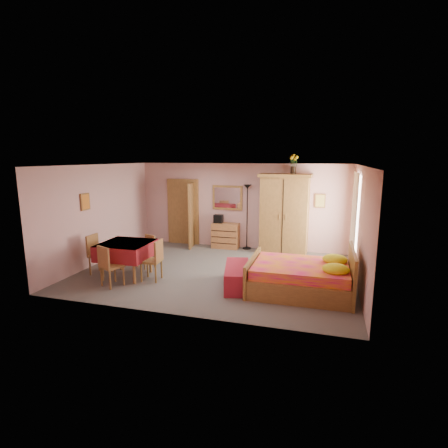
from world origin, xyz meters
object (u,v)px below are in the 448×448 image
(chest_of_drawers, at_px, (226,236))
(chair_west, at_px, (100,255))
(bench, at_px, (237,276))
(chair_south, at_px, (112,266))
(chair_north, at_px, (145,252))
(wall_mirror, at_px, (227,198))
(bed, at_px, (300,269))
(chair_east, at_px, (151,260))
(dining_table, at_px, (127,260))
(floor_lamp, at_px, (247,217))
(wardrobe, at_px, (284,214))
(sunflower_vase, at_px, (294,164))
(stereo, at_px, (218,219))

(chest_of_drawers, distance_m, chair_west, 3.90)
(bench, bearing_deg, chair_south, -164.40)
(chair_south, xyz_separation_m, chair_north, (0.05, 1.40, -0.05))
(wall_mirror, xyz_separation_m, bed, (2.49, -3.22, -1.06))
(chair_east, bearing_deg, chair_north, 31.93)
(dining_table, bearing_deg, floor_lamp, 56.39)
(wall_mirror, bearing_deg, floor_lamp, -9.47)
(floor_lamp, distance_m, wardrobe, 1.16)
(sunflower_vase, distance_m, chair_south, 5.63)
(chair_south, relative_size, chair_east, 0.98)
(bed, relative_size, chair_east, 2.25)
(dining_table, bearing_deg, sunflower_vase, 42.72)
(wardrobe, height_order, chair_east, wardrobe)
(stereo, xyz_separation_m, chair_north, (-1.21, -2.45, -0.50))
(chest_of_drawers, distance_m, bed, 3.90)
(chest_of_drawers, bearing_deg, wall_mirror, 89.47)
(stereo, distance_m, sunflower_vase, 2.80)
(dining_table, bearing_deg, chair_north, 84.61)
(chest_of_drawers, distance_m, wall_mirror, 1.18)
(wall_mirror, bearing_deg, sunflower_vase, -2.89)
(chair_north, xyz_separation_m, chair_east, (0.60, -0.83, 0.06))
(chest_of_drawers, bearing_deg, floor_lamp, 6.48)
(wardrobe, xyz_separation_m, dining_table, (-3.31, -3.13, -0.75))
(chest_of_drawers, relative_size, bench, 0.60)
(bed, bearing_deg, chest_of_drawers, 129.36)
(chair_east, bearing_deg, dining_table, 80.26)
(wall_mirror, xyz_separation_m, sunflower_vase, (1.99, -0.16, 1.05))
(stereo, bearing_deg, chair_south, -108.07)
(chair_east, bearing_deg, chair_south, 126.90)
(wall_mirror, xyz_separation_m, floor_lamp, (0.66, -0.13, -0.56))
(sunflower_vase, height_order, bed, sunflower_vase)
(sunflower_vase, bearing_deg, wall_mirror, 175.49)
(bench, bearing_deg, sunflower_vase, 74.80)
(floor_lamp, xyz_separation_m, chair_north, (-2.10, -2.50, -0.58))
(wardrobe, distance_m, bench, 3.24)
(stereo, distance_m, wardrobe, 2.05)
(chest_of_drawers, xyz_separation_m, sunflower_vase, (1.99, 0.05, 2.21))
(floor_lamp, xyz_separation_m, chair_west, (-2.89, -3.27, -0.51))
(chair_south, bearing_deg, floor_lamp, 85.01)
(chair_west, bearing_deg, stereo, 147.52)
(floor_lamp, bearing_deg, sunflower_vase, -1.21)
(stereo, xyz_separation_m, chair_east, (-0.60, -3.28, -0.43))
(dining_table, distance_m, chair_east, 0.68)
(wardrobe, height_order, chair_west, wardrobe)
(floor_lamp, distance_m, chair_west, 4.40)
(stereo, xyz_separation_m, chair_west, (-1.99, -3.22, -0.43))
(chair_east, bearing_deg, sunflower_vase, -44.57)
(chair_south, bearing_deg, bed, 35.37)
(chest_of_drawers, height_order, bed, bed)
(dining_table, bearing_deg, chair_east, -5.75)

